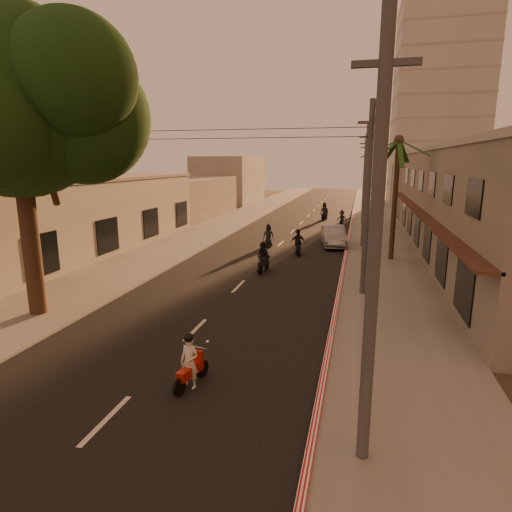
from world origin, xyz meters
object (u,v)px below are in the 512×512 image
object	(u,v)px
scooter_red	(190,363)
scooter_far_c	(324,212)
scooter_far_a	(269,237)
scooter_far_b	(342,219)
palm_tree	(398,147)
scooter_mid_a	(263,258)
broadleaf_tree	(26,103)
scooter_mid_b	(298,243)
parked_car	(334,236)

from	to	relation	value
scooter_red	scooter_far_c	distance (m)	36.86
scooter_far_a	scooter_far_b	distance (m)	12.95
scooter_far_a	scooter_far_c	world-z (taller)	scooter_far_c
scooter_far_c	scooter_far_b	bearing A→B (deg)	-52.97
palm_tree	scooter_far_b	world-z (taller)	palm_tree
scooter_mid_a	scooter_far_a	xyz separation A→B (m)	(-1.26, 7.35, -0.03)
palm_tree	scooter_far_c	distance (m)	20.73
broadleaf_tree	scooter_mid_b	world-z (taller)	broadleaf_tree
broadleaf_tree	scooter_far_c	size ratio (longest dim) A/B	6.12
scooter_far_b	scooter_far_c	size ratio (longest dim) A/B	0.85
scooter_far_a	scooter_far_c	distance (m)	16.62
scooter_red	scooter_mid_b	world-z (taller)	scooter_mid_b
palm_tree	parked_car	xyz separation A→B (m)	(-3.95, 4.08, -6.38)
scooter_mid_a	scooter_far_c	distance (m)	23.78
palm_tree	scooter_red	world-z (taller)	palm_tree
scooter_mid_b	parked_car	size ratio (longest dim) A/B	0.37
scooter_far_c	broadleaf_tree	bearing A→B (deg)	-93.28
broadleaf_tree	parked_car	world-z (taller)	broadleaf_tree
parked_car	scooter_far_c	size ratio (longest dim) A/B	2.48
parked_car	scooter_far_c	xyz separation A→B (m)	(-1.93, 14.79, 0.12)
broadleaf_tree	parked_car	xyz separation A→B (m)	(10.67, 17.93, -7.70)
scooter_far_b	scooter_red	bearing A→B (deg)	-88.92
scooter_red	scooter_far_a	distance (m)	20.57
broadleaf_tree	scooter_red	world-z (taller)	broadleaf_tree
parked_car	palm_tree	bearing A→B (deg)	-55.26
scooter_red	scooter_mid_b	distance (m)	18.27
scooter_far_b	scooter_far_c	bearing A→B (deg)	121.31
palm_tree	scooter_far_a	xyz separation A→B (m)	(-8.65, 2.48, -6.34)
scooter_red	scooter_far_a	bearing A→B (deg)	107.67
palm_tree	scooter_far_a	world-z (taller)	palm_tree
scooter_mid_a	scooter_far_c	xyz separation A→B (m)	(1.51, 23.73, 0.05)
scooter_far_a	scooter_red	bearing A→B (deg)	-92.81
broadleaf_tree	palm_tree	xyz separation A→B (m)	(14.61, 13.86, -1.33)
scooter_far_a	scooter_far_c	size ratio (longest dim) A/B	0.92
scooter_mid_a	scooter_red	bearing A→B (deg)	-81.85
scooter_mid_b	scooter_far_b	distance (m)	14.39
palm_tree	scooter_red	size ratio (longest dim) A/B	4.90
broadleaf_tree	scooter_far_c	world-z (taller)	broadleaf_tree
scooter_red	parked_car	size ratio (longest dim) A/B	0.34
scooter_mid_b	scooter_far_a	xyz separation A→B (m)	(-2.52, 2.20, -0.02)
palm_tree	scooter_mid_a	distance (m)	10.87
scooter_red	scooter_far_b	distance (m)	32.59
broadleaf_tree	palm_tree	bearing A→B (deg)	43.48
scooter_mid_a	scooter_far_c	world-z (taller)	scooter_far_c
scooter_far_b	scooter_far_c	world-z (taller)	scooter_far_c
scooter_mid_b	scooter_far_a	size ratio (longest dim) A/B	1.00
scooter_mid_a	scooter_far_b	size ratio (longest dim) A/B	1.13
palm_tree	scooter_red	bearing A→B (deg)	-110.06
scooter_far_b	palm_tree	bearing A→B (deg)	-69.37
scooter_mid_a	scooter_far_a	world-z (taller)	scooter_mid_a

